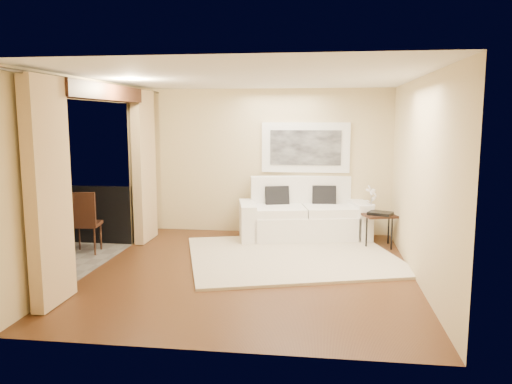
% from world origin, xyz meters
% --- Properties ---
extents(floor, '(5.00, 5.00, 0.00)m').
position_xyz_m(floor, '(0.00, 0.00, 0.00)').
color(floor, '#502E17').
rests_on(floor, ground).
extents(room_shell, '(5.00, 6.40, 5.00)m').
position_xyz_m(room_shell, '(-2.13, 0.00, 2.52)').
color(room_shell, white).
rests_on(room_shell, ground).
extents(balcony, '(1.81, 2.60, 1.17)m').
position_xyz_m(balcony, '(-3.31, 0.00, 0.18)').
color(balcony, '#605B56').
rests_on(balcony, ground).
extents(curtains, '(0.16, 4.80, 2.64)m').
position_xyz_m(curtains, '(-2.11, 0.00, 1.34)').
color(curtains, '#D4B382').
rests_on(curtains, ground).
extents(artwork, '(1.62, 0.07, 0.92)m').
position_xyz_m(artwork, '(0.66, 2.46, 1.62)').
color(artwork, white).
rests_on(artwork, room_shell).
extents(rug, '(3.79, 3.52, 0.04)m').
position_xyz_m(rug, '(0.53, 0.80, 0.02)').
color(rug, beige).
rests_on(rug, floor).
extents(sofa, '(2.43, 1.42, 1.10)m').
position_xyz_m(sofa, '(0.65, 2.10, 0.39)').
color(sofa, white).
rests_on(sofa, floor).
extents(side_table, '(0.64, 0.64, 0.56)m').
position_xyz_m(side_table, '(1.93, 1.67, 0.50)').
color(side_table, black).
rests_on(side_table, floor).
extents(tray, '(0.46, 0.41, 0.05)m').
position_xyz_m(tray, '(1.95, 1.59, 0.58)').
color(tray, black).
rests_on(tray, side_table).
extents(orchid, '(0.29, 0.28, 0.46)m').
position_xyz_m(orchid, '(1.82, 1.83, 0.79)').
color(orchid, white).
rests_on(orchid, side_table).
extents(bistro_table, '(0.72, 0.72, 0.76)m').
position_xyz_m(bistro_table, '(-3.24, -0.36, 0.67)').
color(bistro_table, black).
rests_on(bistro_table, balcony).
extents(balcony_chair_far, '(0.50, 0.51, 1.01)m').
position_xyz_m(balcony_chair_far, '(-2.77, 0.54, 0.59)').
color(balcony_chair_far, black).
rests_on(balcony_chair_far, balcony).
extents(balcony_chair_near, '(0.55, 0.56, 1.07)m').
position_xyz_m(balcony_chair_near, '(-2.97, -0.27, 0.63)').
color(balcony_chair_near, black).
rests_on(balcony_chair_near, balcony).
extents(ice_bucket, '(0.18, 0.18, 0.20)m').
position_xyz_m(ice_bucket, '(-3.40, -0.22, 0.86)').
color(ice_bucket, silver).
rests_on(ice_bucket, bistro_table).
extents(candle, '(0.06, 0.06, 0.07)m').
position_xyz_m(candle, '(-3.22, -0.23, 0.79)').
color(candle, red).
rests_on(candle, bistro_table).
extents(vase, '(0.04, 0.04, 0.18)m').
position_xyz_m(vase, '(-3.21, -0.50, 0.85)').
color(vase, silver).
rests_on(vase, bistro_table).
extents(glass_a, '(0.06, 0.06, 0.12)m').
position_xyz_m(glass_a, '(-3.15, -0.41, 0.82)').
color(glass_a, white).
rests_on(glass_a, bistro_table).
extents(glass_b, '(0.06, 0.06, 0.12)m').
position_xyz_m(glass_b, '(-3.02, -0.38, 0.82)').
color(glass_b, silver).
rests_on(glass_b, bistro_table).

